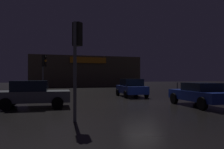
{
  "coord_description": "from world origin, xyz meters",
  "views": [
    {
      "loc": [
        -6.58,
        -14.15,
        1.73
      ],
      "look_at": [
        -1.01,
        3.62,
        1.92
      ],
      "focal_mm": 36.78,
      "sensor_mm": 36.0,
      "label": 1
    }
  ],
  "objects_px": {
    "traffic_signal_main": "(77,48)",
    "car_far": "(131,88)",
    "car_crossing": "(33,94)",
    "traffic_signal_opposite": "(44,66)",
    "store_building": "(84,72)",
    "car_near": "(200,94)"
  },
  "relations": [
    {
      "from": "traffic_signal_opposite",
      "to": "traffic_signal_main",
      "type": "bearing_deg",
      "value": -84.85
    },
    {
      "from": "car_near",
      "to": "car_far",
      "type": "bearing_deg",
      "value": 100.3
    },
    {
      "from": "traffic_signal_opposite",
      "to": "car_far",
      "type": "distance_m",
      "value": 7.83
    },
    {
      "from": "store_building",
      "to": "car_crossing",
      "type": "relative_size",
      "value": 4.83
    },
    {
      "from": "car_near",
      "to": "car_crossing",
      "type": "xyz_separation_m",
      "value": [
        -9.33,
        2.48,
        0.04
      ]
    },
    {
      "from": "traffic_signal_main",
      "to": "traffic_signal_opposite",
      "type": "distance_m",
      "value": 11.77
    },
    {
      "from": "car_crossing",
      "to": "traffic_signal_opposite",
      "type": "bearing_deg",
      "value": 84.19
    },
    {
      "from": "traffic_signal_main",
      "to": "car_crossing",
      "type": "xyz_separation_m",
      "value": [
        -1.76,
        4.79,
        -2.07
      ]
    },
    {
      "from": "traffic_signal_main",
      "to": "car_near",
      "type": "relative_size",
      "value": 0.86
    },
    {
      "from": "store_building",
      "to": "traffic_signal_main",
      "type": "xyz_separation_m",
      "value": [
        -6.64,
        -34.03,
        0.11
      ]
    },
    {
      "from": "traffic_signal_main",
      "to": "car_far",
      "type": "bearing_deg",
      "value": 57.02
    },
    {
      "from": "store_building",
      "to": "car_far",
      "type": "distance_m",
      "value": 24.49
    },
    {
      "from": "traffic_signal_main",
      "to": "traffic_signal_opposite",
      "type": "bearing_deg",
      "value": 95.15
    },
    {
      "from": "car_near",
      "to": "traffic_signal_main",
      "type": "bearing_deg",
      "value": -163.04
    },
    {
      "from": "store_building",
      "to": "traffic_signal_opposite",
      "type": "relative_size",
      "value": 5.46
    },
    {
      "from": "traffic_signal_opposite",
      "to": "car_far",
      "type": "bearing_deg",
      "value": -16.12
    },
    {
      "from": "store_building",
      "to": "car_far",
      "type": "xyz_separation_m",
      "value": [
        -0.4,
        -24.41,
        -1.95
      ]
    },
    {
      "from": "car_far",
      "to": "car_crossing",
      "type": "height_order",
      "value": "car_far"
    },
    {
      "from": "traffic_signal_main",
      "to": "car_far",
      "type": "distance_m",
      "value": 11.65
    },
    {
      "from": "car_far",
      "to": "car_near",
      "type": "bearing_deg",
      "value": -79.7
    },
    {
      "from": "store_building",
      "to": "car_near",
      "type": "xyz_separation_m",
      "value": [
        0.93,
        -31.72,
        -2.0
      ]
    },
    {
      "from": "traffic_signal_opposite",
      "to": "car_crossing",
      "type": "height_order",
      "value": "traffic_signal_opposite"
    }
  ]
}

